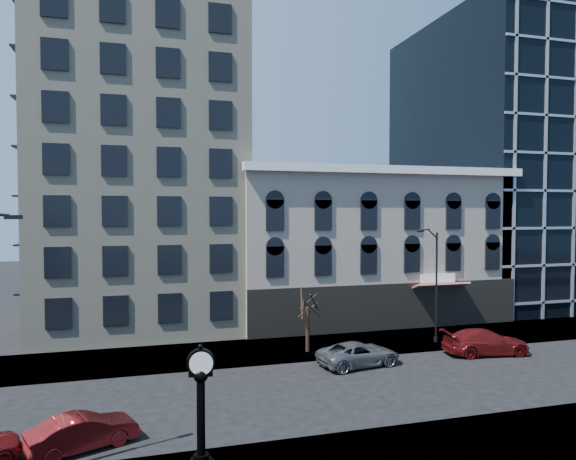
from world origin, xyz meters
name	(u,v)px	position (x,y,z in m)	size (l,w,h in m)	color
ground	(271,396)	(0.00, 0.00, 0.00)	(160.00, 160.00, 0.00)	black
sidewalk_far	(241,352)	(0.00, 8.00, 0.06)	(160.00, 6.00, 0.12)	gray
cream_tower	(140,83)	(-6.11, 18.88, 19.32)	(15.90, 15.40, 42.50)	#BFB69A
victorian_row	(363,248)	(12.00, 15.89, 6.00)	(22.60, 11.19, 12.50)	gray
glass_office	(521,164)	(32.00, 20.91, 14.00)	(20.00, 20.15, 28.00)	black
street_clock	(201,414)	(-4.10, -6.63, 2.12)	(1.00, 1.00, 4.41)	black
street_lamp_far	(432,255)	(12.77, 6.45, 6.12)	(1.92, 1.04, 7.95)	black
bare_tree_far	(308,298)	(4.09, 6.80, 3.56)	(2.67, 2.67, 4.58)	#2F2117
car_near_b	(83,432)	(-8.22, -3.49, 0.66)	(1.41, 4.04, 1.33)	maroon
car_far_a	(359,354)	(6.17, 3.49, 0.69)	(2.29, 4.96, 1.38)	#595B60
car_far_b	(486,342)	(14.91, 3.53, 0.79)	(2.20, 5.42, 1.57)	maroon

